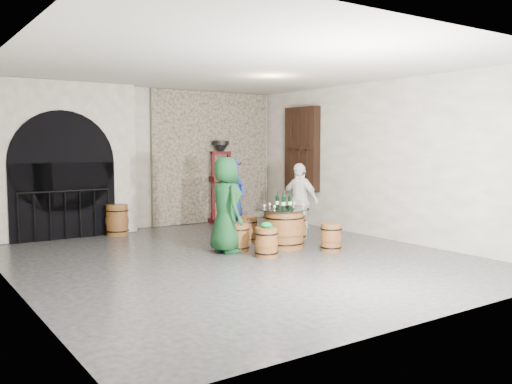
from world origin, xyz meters
TOP-DOWN VIEW (x-y plane):
  - ground at (0.00, 0.00)m, footprint 8.00×8.00m
  - wall_back at (0.00, 4.00)m, footprint 8.00×0.00m
  - wall_front at (0.00, -4.00)m, footprint 8.00×0.00m
  - wall_left at (-3.50, 0.00)m, footprint 0.00×8.00m
  - wall_right at (3.50, 0.00)m, footprint 0.00×8.00m
  - ceiling at (0.00, 0.00)m, footprint 8.00×8.00m
  - stone_facing_panel at (1.80, 3.94)m, footprint 3.20×0.12m
  - arched_opening at (-1.90, 3.74)m, footprint 3.10×0.60m
  - shuttered_window at (3.38, 2.40)m, footprint 0.23×1.10m
  - barrel_table at (1.21, 0.24)m, footprint 0.95×0.95m
  - barrel_stool_left at (0.34, 0.43)m, footprint 0.40×0.40m
  - barrel_stool_far at (0.98, 1.10)m, footprint 0.40×0.40m
  - barrel_stool_right at (1.93, 0.76)m, footprint 0.40×0.40m
  - barrel_stool_near_right at (1.73, -0.49)m, footprint 0.40×0.40m
  - barrel_stool_near_left at (0.46, -0.26)m, footprint 0.40×0.40m
  - green_cap at (0.47, -0.26)m, footprint 0.24×0.20m
  - person_green at (0.10, 0.48)m, footprint 0.61×0.88m
  - person_blue at (0.89, 1.46)m, footprint 0.71×0.60m
  - person_white at (2.08, 0.87)m, footprint 0.59×0.97m
  - wine_bottle_left at (1.16, 0.18)m, footprint 0.08×0.08m
  - wine_bottle_center at (1.31, 0.19)m, footprint 0.08×0.08m
  - wine_bottle_right at (1.17, 0.38)m, footprint 0.08×0.08m
  - tasting_glass_a at (0.88, 0.08)m, footprint 0.05×0.05m
  - tasting_glass_b at (1.51, 0.31)m, footprint 0.05×0.05m
  - tasting_glass_c at (1.05, 0.46)m, footprint 0.05×0.05m
  - tasting_glass_d at (1.34, 0.44)m, footprint 0.05×0.05m
  - tasting_glass_e at (1.48, 0.01)m, footprint 0.05×0.05m
  - tasting_glass_f at (0.81, 0.30)m, footprint 0.05×0.05m
  - side_barrel at (-0.87, 3.32)m, footprint 0.49×0.49m
  - corking_press at (1.87, 3.63)m, footprint 0.83×0.50m
  - control_box at (2.05, 3.86)m, footprint 0.18×0.10m

SIDE VIEW (x-z plane):
  - ground at x=0.00m, z-range 0.00..0.00m
  - barrel_stool_left at x=0.34m, z-range 0.00..0.50m
  - barrel_stool_far at x=0.98m, z-range 0.00..0.50m
  - barrel_stool_right at x=1.93m, z-range 0.00..0.50m
  - barrel_stool_near_right at x=1.73m, z-range 0.00..0.50m
  - barrel_stool_near_left at x=0.46m, z-range 0.00..0.50m
  - side_barrel at x=-0.87m, z-range 0.00..0.65m
  - barrel_table at x=1.21m, z-range 0.00..0.73m
  - green_cap at x=0.47m, z-range 0.49..0.60m
  - person_white at x=2.08m, z-range 0.00..1.54m
  - tasting_glass_a at x=0.88m, z-range 0.73..0.83m
  - tasting_glass_b at x=1.51m, z-range 0.73..0.83m
  - tasting_glass_c at x=1.05m, z-range 0.73..0.83m
  - tasting_glass_d at x=1.34m, z-range 0.73..0.83m
  - tasting_glass_e at x=1.48m, z-range 0.73..0.83m
  - tasting_glass_f at x=0.81m, z-range 0.73..0.83m
  - person_blue at x=0.89m, z-range 0.00..1.64m
  - person_green at x=0.10m, z-range 0.00..1.70m
  - wine_bottle_left at x=1.16m, z-range 0.70..1.02m
  - wine_bottle_center at x=1.31m, z-range 0.70..1.02m
  - wine_bottle_right at x=1.17m, z-range 0.70..1.02m
  - corking_press at x=1.87m, z-range 0.16..2.16m
  - control_box at x=2.05m, z-range 1.24..1.46m
  - arched_opening at x=-1.90m, z-range -0.01..3.18m
  - wall_back at x=0.00m, z-range -2.40..5.60m
  - wall_front at x=0.00m, z-range -2.40..5.60m
  - wall_left at x=-3.50m, z-range -2.40..5.60m
  - wall_right at x=3.50m, z-range -2.40..5.60m
  - stone_facing_panel at x=1.80m, z-range 0.01..3.19m
  - shuttered_window at x=3.38m, z-range 0.80..2.80m
  - ceiling at x=0.00m, z-range 3.20..3.20m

